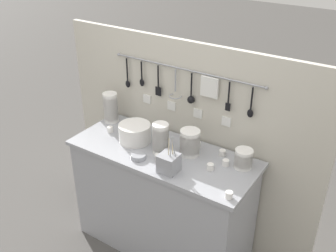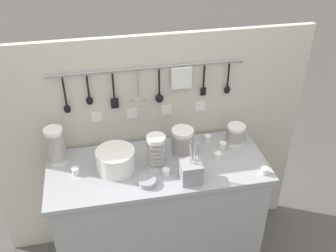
# 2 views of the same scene
# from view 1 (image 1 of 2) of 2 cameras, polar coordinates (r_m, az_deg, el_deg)

# --- Properties ---
(ground_plane) EXTENTS (20.00, 20.00, 0.00)m
(ground_plane) POSITION_cam_1_polar(r_m,az_deg,el_deg) (3.42, -0.69, -16.55)
(ground_plane) COLOR #514F4C
(counter) EXTENTS (1.40, 0.58, 0.90)m
(counter) POSITION_cam_1_polar(r_m,az_deg,el_deg) (3.12, -0.74, -10.71)
(counter) COLOR #9EA0A8
(counter) RESTS_ON ground
(back_wall) EXTENTS (2.20, 0.11, 1.64)m
(back_wall) POSITION_cam_1_polar(r_m,az_deg,el_deg) (3.13, 2.54, -2.21)
(back_wall) COLOR beige
(back_wall) RESTS_ON ground
(bowl_stack_wide_centre) EXTENTS (0.12, 0.12, 0.23)m
(bowl_stack_wide_centre) POSITION_cam_1_polar(r_m,az_deg,el_deg) (2.79, -1.09, -1.80)
(bowl_stack_wide_centre) COLOR white
(bowl_stack_wide_centre) RESTS_ON counter
(bowl_stack_short_front) EXTENTS (0.12, 0.12, 0.25)m
(bowl_stack_short_front) POSITION_cam_1_polar(r_m,az_deg,el_deg) (3.24, -8.32, 2.67)
(bowl_stack_short_front) COLOR white
(bowl_stack_short_front) RESTS_ON counter
(bowl_stack_nested_right) EXTENTS (0.12, 0.12, 0.14)m
(bowl_stack_nested_right) POSITION_cam_1_polar(r_m,az_deg,el_deg) (2.70, 10.91, -4.68)
(bowl_stack_nested_right) COLOR white
(bowl_stack_nested_right) RESTS_ON counter
(bowl_stack_tall_left) EXTENTS (0.14, 0.14, 0.19)m
(bowl_stack_tall_left) POSITION_cam_1_polar(r_m,az_deg,el_deg) (2.78, 3.20, -2.40)
(bowl_stack_tall_left) COLOR white
(bowl_stack_tall_left) RESTS_ON counter
(plate_stack) EXTENTS (0.24, 0.24, 0.14)m
(plate_stack) POSITION_cam_1_polar(r_m,az_deg,el_deg) (2.96, -4.85, -1.00)
(plate_stack) COLOR white
(plate_stack) RESTS_ON counter
(steel_mixing_bowl) EXTENTS (0.11, 0.11, 0.03)m
(steel_mixing_bowl) POSITION_cam_1_polar(r_m,az_deg,el_deg) (2.78, -4.31, -4.41)
(steel_mixing_bowl) COLOR #93969E
(steel_mixing_bowl) RESTS_ON counter
(cutlery_caddy) EXTENTS (0.13, 0.13, 0.28)m
(cutlery_caddy) POSITION_cam_1_polar(r_m,az_deg,el_deg) (2.62, 0.12, -5.36)
(cutlery_caddy) COLOR #93969E
(cutlery_caddy) RESTS_ON counter
(cup_back_left) EXTENTS (0.05, 0.05, 0.04)m
(cup_back_left) POSITION_cam_1_polar(r_m,az_deg,el_deg) (2.72, 8.37, -5.30)
(cup_back_left) COLOR white
(cup_back_left) RESTS_ON counter
(cup_edge_near) EXTENTS (0.05, 0.05, 0.04)m
(cup_edge_near) POSITION_cam_1_polar(r_m,az_deg,el_deg) (2.75, -1.44, -4.54)
(cup_edge_near) COLOR white
(cup_edge_near) RESTS_ON counter
(cup_front_right) EXTENTS (0.05, 0.05, 0.04)m
(cup_front_right) POSITION_cam_1_polar(r_m,az_deg,el_deg) (2.90, 4.31, -2.72)
(cup_front_right) COLOR white
(cup_front_right) RESTS_ON counter
(cup_front_left) EXTENTS (0.05, 0.05, 0.04)m
(cup_front_left) POSITION_cam_1_polar(r_m,az_deg,el_deg) (2.67, 6.16, -5.91)
(cup_front_left) COLOR white
(cup_front_left) RESTS_ON counter
(cup_beside_plates) EXTENTS (0.05, 0.05, 0.04)m
(cup_beside_plates) POSITION_cam_1_polar(r_m,az_deg,el_deg) (2.44, 8.84, -9.85)
(cup_beside_plates) COLOR white
(cup_beside_plates) RESTS_ON counter
(cup_by_caddy) EXTENTS (0.05, 0.05, 0.04)m
(cup_by_caddy) POSITION_cam_1_polar(r_m,az_deg,el_deg) (2.83, 7.89, -3.88)
(cup_by_caddy) COLOR white
(cup_by_caddy) RESTS_ON counter
(cup_mid_row) EXTENTS (0.05, 0.05, 0.04)m
(cup_mid_row) POSITION_cam_1_polar(r_m,az_deg,el_deg) (3.13, -8.41, -0.49)
(cup_mid_row) COLOR white
(cup_mid_row) RESTS_ON counter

